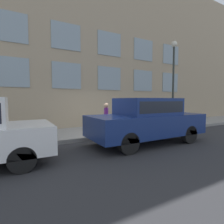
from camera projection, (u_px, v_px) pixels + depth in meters
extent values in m
plane|color=#2D2D30|center=(114.00, 138.00, 7.83)|extent=(80.00, 80.00, 0.00)
cube|color=gray|center=(100.00, 131.00, 9.07)|extent=(2.85, 60.00, 0.17)
cube|color=tan|center=(88.00, 39.00, 10.09)|extent=(0.30, 40.00, 10.41)
cube|color=#8C9EA8|center=(170.00, 83.00, 13.27)|extent=(0.03, 1.57, 1.40)
cube|color=#8C9EA8|center=(143.00, 81.00, 12.00)|extent=(0.03, 1.57, 1.40)
cube|color=#8C9EA8|center=(110.00, 78.00, 10.73)|extent=(0.03, 1.57, 1.40)
cube|color=#8C9EA8|center=(67.00, 76.00, 9.45)|extent=(0.03, 1.57, 1.40)
cube|color=#8C9EA8|center=(11.00, 72.00, 8.18)|extent=(0.03, 1.57, 1.40)
cube|color=#8C9EA8|center=(171.00, 55.00, 13.12)|extent=(0.03, 1.57, 1.40)
cube|color=#8C9EA8|center=(143.00, 50.00, 11.85)|extent=(0.03, 1.57, 1.40)
cube|color=#8C9EA8|center=(109.00, 44.00, 10.58)|extent=(0.03, 1.57, 1.40)
cube|color=#8C9EA8|center=(66.00, 36.00, 9.31)|extent=(0.03, 1.57, 1.40)
cube|color=#8C9EA8|center=(9.00, 26.00, 8.04)|extent=(0.03, 1.57, 1.40)
cylinder|color=gold|center=(118.00, 132.00, 8.37)|extent=(0.35, 0.35, 0.04)
cylinder|color=gold|center=(118.00, 126.00, 8.35)|extent=(0.26, 0.26, 0.62)
sphere|color=#A4891E|center=(118.00, 119.00, 8.33)|extent=(0.27, 0.27, 0.27)
cylinder|color=black|center=(118.00, 118.00, 8.32)|extent=(0.09, 0.09, 0.11)
cylinder|color=gold|center=(121.00, 124.00, 8.43)|extent=(0.09, 0.10, 0.09)
cylinder|color=gold|center=(114.00, 125.00, 8.26)|extent=(0.09, 0.10, 0.09)
cylinder|color=#998466|center=(107.00, 126.00, 8.07)|extent=(0.10, 0.10, 0.68)
cylinder|color=#998466|center=(106.00, 126.00, 8.20)|extent=(0.10, 0.10, 0.68)
cube|color=#72288C|center=(106.00, 113.00, 8.09)|extent=(0.18, 0.13, 0.51)
cylinder|color=#72288C|center=(107.00, 113.00, 7.98)|extent=(0.08, 0.08, 0.48)
cylinder|color=#72288C|center=(105.00, 113.00, 8.21)|extent=(0.08, 0.08, 0.48)
sphere|color=tan|center=(106.00, 105.00, 8.07)|extent=(0.23, 0.23, 0.23)
cylinder|color=black|center=(129.00, 143.00, 5.52)|extent=(0.24, 0.71, 0.71)
cylinder|color=black|center=(105.00, 134.00, 6.97)|extent=(0.24, 0.71, 0.71)
cylinder|color=black|center=(189.00, 134.00, 6.92)|extent=(0.24, 0.71, 0.71)
cylinder|color=black|center=(159.00, 128.00, 8.38)|extent=(0.24, 0.71, 0.71)
cube|color=navy|center=(147.00, 124.00, 6.92)|extent=(1.91, 4.67, 0.79)
cube|color=navy|center=(147.00, 106.00, 6.87)|extent=(1.68, 2.24, 0.64)
cube|color=#1E232D|center=(147.00, 106.00, 6.87)|extent=(1.69, 2.06, 0.41)
cylinder|color=black|center=(22.00, 159.00, 4.13)|extent=(0.24, 0.64, 0.64)
cylinder|color=black|center=(20.00, 144.00, 5.59)|extent=(0.24, 0.64, 0.64)
cylinder|color=#2D332D|center=(172.00, 124.00, 11.01)|extent=(0.26, 0.26, 0.12)
cylinder|color=#2D332D|center=(173.00, 86.00, 10.84)|extent=(0.12, 0.12, 4.85)
sphere|color=silver|center=(174.00, 44.00, 10.66)|extent=(0.36, 0.36, 0.36)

